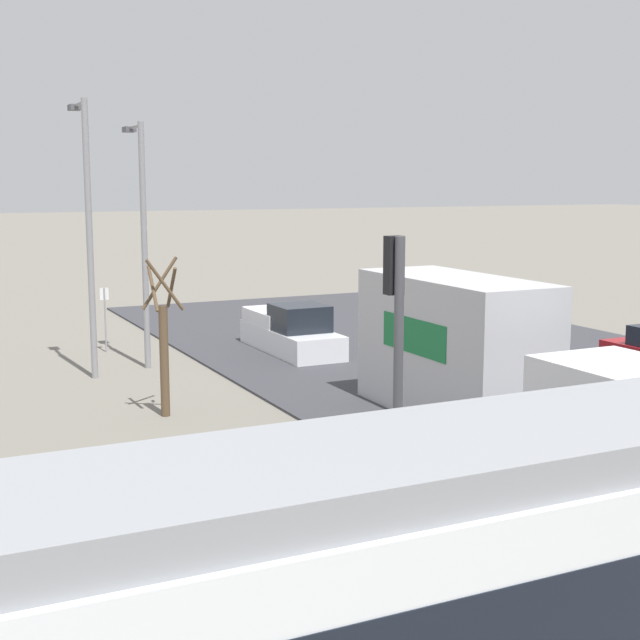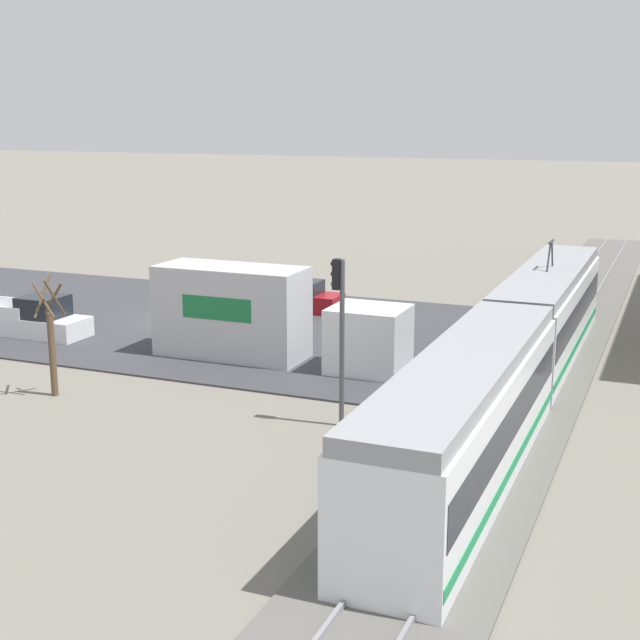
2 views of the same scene
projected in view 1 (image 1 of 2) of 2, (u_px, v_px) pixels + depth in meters
The scene contains 9 objects.
ground_plane at pixel (471, 362), 30.91m from camera, with size 320.00×320.00×0.00m, color slate.
road_surface at pixel (471, 361), 30.90m from camera, with size 17.07×36.99×0.08m.
box_truck at pixel (486, 361), 22.25m from camera, with size 2.53×10.31×3.68m.
pickup_truck at pixel (293, 333), 32.35m from camera, with size 1.94×5.38×1.80m.
traffic_light_pole at pixel (396, 353), 14.49m from camera, with size 0.28×0.47×5.36m.
street_tree at pixel (164, 345), 23.58m from camera, with size 1.02×0.84×4.26m.
street_lamp_near_crossing at pixel (88, 221), 27.87m from camera, with size 0.36×1.95×8.74m.
street_lamp_mid_block at pixel (142, 228), 29.47m from camera, with size 0.36×1.95×8.14m.
no_parking_sign at pixel (105, 313), 32.57m from camera, with size 0.32×0.08×2.38m.
Camera 1 is at (17.88, 25.03, 6.23)m, focal length 50.00 mm.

